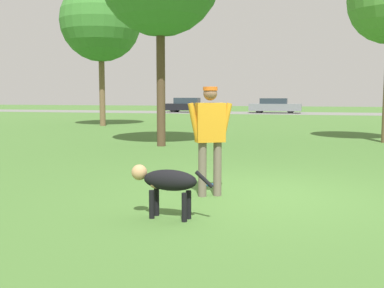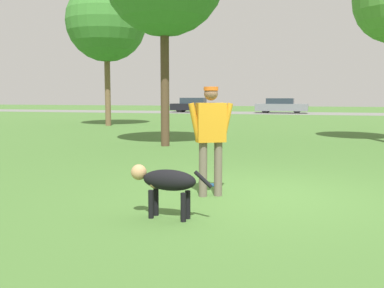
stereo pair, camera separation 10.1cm
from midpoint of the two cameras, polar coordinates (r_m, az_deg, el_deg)
name	(u,v)px [view 2 (the right image)]	position (r m, az deg, el deg)	size (l,w,h in m)	color
ground_plane	(260,195)	(7.29, 9.07, -6.45)	(120.00, 120.00, 0.00)	#426B2D
far_road_strip	(306,113)	(40.87, 14.34, 3.78)	(120.00, 6.00, 0.01)	slate
person	(211,131)	(7.01, 2.81, 1.62)	(0.67, 0.42, 1.72)	#665B4C
dog	(165,182)	(5.81, -2.95, -4.79)	(1.14, 0.35, 0.68)	black
frisbee	(212,185)	(7.99, 2.89, -5.20)	(0.22, 0.22, 0.02)	#268CE5
tree_far_left	(106,22)	(24.30, -10.71, 15.03)	(4.12, 4.12, 7.44)	brown
parked_car_black	(194,105)	(42.43, 0.35, 4.94)	(4.44, 1.85, 1.37)	black
parked_car_grey	(281,106)	(41.12, 11.33, 4.77)	(4.62, 1.74, 1.33)	slate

